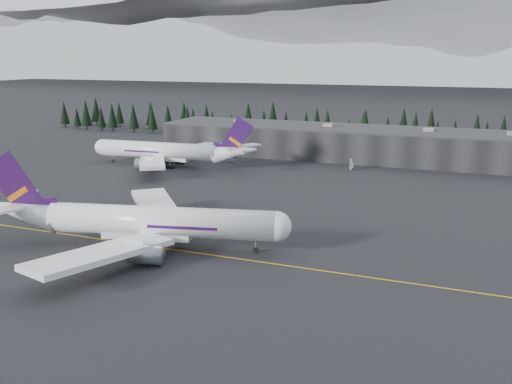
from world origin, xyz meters
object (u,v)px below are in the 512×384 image
at_px(terminal, 352,143).
at_px(jet_main, 134,221).
at_px(jet_parked, 172,151).
at_px(gse_vehicle_a, 232,161).
at_px(gse_vehicle_b, 351,168).

xyz_separation_m(terminal, jet_main, (-19.56, -128.19, -0.43)).
bearing_deg(jet_main, jet_parked, 101.77).
height_order(jet_parked, gse_vehicle_a, jet_parked).
bearing_deg(gse_vehicle_a, jet_parked, -143.78).
bearing_deg(jet_parked, gse_vehicle_a, -143.88).
xyz_separation_m(jet_parked, gse_vehicle_a, (18.09, 15.31, -4.95)).
distance_m(terminal, gse_vehicle_b, 26.74).
distance_m(jet_parked, gse_vehicle_b, 67.99).
distance_m(terminal, jet_main, 129.67).
bearing_deg(jet_parked, terminal, -148.27).
height_order(terminal, gse_vehicle_a, terminal).
relative_size(jet_main, jet_parked, 1.03).
distance_m(jet_main, jet_parked, 94.08).
relative_size(gse_vehicle_a, gse_vehicle_b, 1.05).
bearing_deg(terminal, gse_vehicle_a, -146.24).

